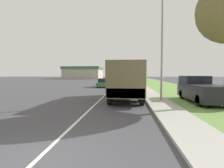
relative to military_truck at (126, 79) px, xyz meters
The scene contains 10 objects.
ground_plane 29.71m from the military_truck, 94.05° to the left, with size 180.00×180.00×0.00m, color #424247.
lane_centre_stripe 29.71m from the military_truck, 94.05° to the left, with size 0.12×120.00×0.00m.
sidewalk_right 29.73m from the military_truck, 85.36° to the left, with size 1.80×120.00×0.12m.
grass_strip_right 30.41m from the military_truck, 77.05° to the left, with size 7.00×120.00×0.02m.
military_truck is the anchor object (origin of this frame).
car_nearest_ahead 14.18m from the military_truck, 105.03° to the left, with size 1.76×4.36×1.38m.
car_second_ahead 23.49m from the military_truck, 89.85° to the left, with size 1.84×4.60×1.66m.
pickup_truck 5.63m from the military_truck, ahead, with size 2.00×5.36×1.92m.
lamp_post 4.02m from the military_truck, 14.49° to the right, with size 1.69×0.24×7.97m.
building_distant 64.22m from the military_truck, 107.21° to the left, with size 15.70×13.96×5.18m.
Camera 1 is at (2.20, -3.59, 2.10)m, focal length 28.00 mm.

